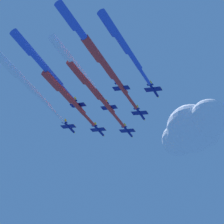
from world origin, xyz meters
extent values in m
cylinder|color=navy|center=(6.72, -14.64, 216.18)|extent=(5.01, 8.77, 1.40)
cone|color=yellow|center=(8.82, -19.23, 216.18)|extent=(1.75, 1.73, 1.33)
cylinder|color=black|center=(4.74, -10.32, 216.18)|extent=(1.20, 0.98, 1.05)
ellipsoid|color=black|center=(7.40, -16.50, 216.62)|extent=(1.64, 2.12, 0.89)
cube|color=navy|center=(6.51, -14.14, 216.13)|extent=(8.39, 5.78, 2.84)
cube|color=yellow|center=(9.80, -12.64, 217.44)|extent=(1.59, 2.38, 0.32)
cube|color=yellow|center=(3.17, -15.67, 214.96)|extent=(1.59, 2.38, 0.32)
cube|color=navy|center=(5.14, -11.20, 216.18)|extent=(3.24, 2.27, 1.13)
cube|color=yellow|center=(4.87, -11.33, 217.08)|extent=(1.24, 1.58, 1.84)
cylinder|color=red|center=(2.24, -4.85, 216.18)|extent=(7.08, 12.70, 1.78)
cylinder|color=red|center=(-2.77, 5.43, 216.09)|extent=(7.89, 13.07, 2.67)
cylinder|color=red|center=(-7.17, 15.99, 216.22)|extent=(8.70, 13.44, 3.55)
cylinder|color=red|center=(-11.54, 26.57, 216.36)|extent=(9.51, 13.81, 4.44)
cylinder|color=navy|center=(13.34, -1.48, 214.80)|extent=(4.93, 8.78, 1.38)
cone|color=yellow|center=(15.39, -6.09, 214.80)|extent=(1.73, 1.72, 1.32)
cylinder|color=black|center=(11.40, 2.86, 214.80)|extent=(1.19, 0.97, 1.04)
ellipsoid|color=black|center=(14.01, -3.34, 215.25)|extent=(1.63, 2.11, 0.88)
cube|color=navy|center=(13.13, -0.98, 214.76)|extent=(8.44, 5.74, 2.71)
cube|color=yellow|center=(16.46, 0.51, 216.00)|extent=(1.57, 2.38, 0.31)
cube|color=yellow|center=(9.76, -2.48, 213.64)|extent=(1.57, 2.38, 0.31)
cube|color=navy|center=(11.80, 1.97, 214.80)|extent=(3.26, 2.26, 1.08)
cube|color=yellow|center=(11.53, 1.86, 215.71)|extent=(1.21, 1.56, 1.85)
cylinder|color=red|center=(9.35, 7.46, 214.80)|extent=(6.04, 10.66, 1.76)
cylinder|color=red|center=(5.24, 15.98, 214.71)|extent=(6.85, 11.01, 2.64)
cylinder|color=red|center=(1.74, 24.78, 214.84)|extent=(7.65, 11.37, 3.52)
cylinder|color=red|center=(-1.73, 33.60, 214.97)|extent=(8.46, 11.73, 4.41)
cylinder|color=navy|center=(-7.58, -11.07, 215.46)|extent=(5.14, 8.74, 1.41)
cone|color=yellow|center=(-5.41, -15.63, 215.46)|extent=(1.77, 1.75, 1.34)
cylinder|color=black|center=(-9.62, -6.78, 215.46)|extent=(1.22, 1.00, 1.06)
ellipsoid|color=black|center=(-6.88, -12.93, 215.90)|extent=(1.67, 2.12, 0.90)
cube|color=navy|center=(-7.80, -10.58, 215.41)|extent=(8.31, 5.84, 3.06)
cube|color=yellow|center=(-4.56, -9.04, 216.82)|extent=(1.61, 2.37, 0.34)
cube|color=yellow|center=(-11.08, -12.14, 214.13)|extent=(1.61, 2.37, 0.34)
cube|color=navy|center=(-9.20, -7.66, 215.46)|extent=(3.21, 2.30, 1.21)
cube|color=yellow|center=(-9.50, -7.80, 216.35)|extent=(1.30, 1.60, 1.82)
cylinder|color=red|center=(-12.12, -1.52, 215.46)|extent=(7.08, 12.25, 1.80)
cylinder|color=red|center=(-17.11, 8.34, 215.35)|extent=(7.89, 12.64, 2.70)
cylinder|color=red|center=(-21.50, 18.49, 215.50)|extent=(8.70, 13.02, 3.60)
cylinder|color=red|center=(-25.87, 28.65, 215.65)|extent=(9.52, 13.41, 4.50)
cylinder|color=navy|center=(-0.96, 2.09, 216.72)|extent=(5.10, 8.73, 1.38)
cone|color=yellow|center=(1.20, -2.47, 216.72)|extent=(1.74, 1.74, 1.32)
cylinder|color=black|center=(-2.99, 6.39, 216.72)|extent=(1.20, 0.99, 1.04)
ellipsoid|color=black|center=(-0.24, 0.24, 217.17)|extent=(1.65, 2.12, 0.88)
cube|color=navy|center=(-1.18, 2.59, 216.67)|extent=(8.42, 5.87, 2.72)
cube|color=yellow|center=(2.12, 4.14, 217.92)|extent=(1.61, 2.38, 0.31)
cube|color=yellow|center=(-4.51, 1.01, 215.56)|extent=(1.61, 2.38, 0.31)
cube|color=navy|center=(-2.57, 5.51, 216.72)|extent=(3.25, 2.31, 1.08)
cube|color=yellow|center=(-2.84, 5.38, 217.63)|extent=(1.23, 1.56, 1.84)
cylinder|color=white|center=(-5.32, 11.33, 216.72)|extent=(6.67, 11.49, 1.76)
cylinder|color=white|center=(-9.99, 20.54, 216.63)|extent=(7.46, 11.87, 2.64)
cylinder|color=white|center=(-14.05, 30.05, 216.76)|extent=(8.26, 12.25, 3.53)
cylinder|color=white|center=(-18.08, 39.57, 216.89)|extent=(9.06, 12.62, 4.41)
cylinder|color=navy|center=(19.96, 11.69, 214.81)|extent=(5.01, 8.76, 1.39)
cone|color=yellow|center=(22.06, 7.09, 214.81)|extent=(1.74, 1.73, 1.32)
cylinder|color=black|center=(17.98, 16.01, 214.81)|extent=(1.20, 0.98, 1.04)
ellipsoid|color=black|center=(20.65, 9.83, 215.25)|extent=(1.64, 2.12, 0.88)
cube|color=navy|center=(19.75, 12.18, 214.76)|extent=(8.42, 5.79, 2.75)
cube|color=yellow|center=(23.05, 13.70, 216.02)|extent=(1.59, 2.38, 0.31)
cube|color=yellow|center=(16.40, 10.65, 213.63)|extent=(1.59, 2.38, 0.31)
cube|color=navy|center=(18.38, 15.12, 214.81)|extent=(3.25, 2.28, 1.09)
cube|color=yellow|center=(18.11, 15.00, 215.71)|extent=(1.22, 1.57, 1.84)
cylinder|color=white|center=(15.47, 21.50, 214.81)|extent=(7.10, 12.74, 1.77)
cylinder|color=white|center=(10.43, 31.82, 214.71)|extent=(7.90, 13.11, 2.65)
cylinder|color=white|center=(6.01, 42.43, 214.84)|extent=(8.71, 13.48, 3.53)
cylinder|color=white|center=(1.61, 53.04, 214.98)|extent=(9.51, 13.85, 4.42)
cylinder|color=navy|center=(-21.88, -7.50, 217.23)|extent=(5.08, 8.76, 1.42)
cone|color=yellow|center=(-19.74, -12.08, 217.23)|extent=(1.77, 1.75, 1.34)
cylinder|color=black|center=(-23.88, -3.20, 217.23)|extent=(1.22, 0.99, 1.06)
ellipsoid|color=black|center=(-21.19, -9.37, 217.67)|extent=(1.66, 2.12, 0.90)
cube|color=navy|center=(-22.09, -7.01, 217.19)|extent=(8.32, 5.79, 3.07)
cube|color=yellow|center=(-18.84, -5.49, 218.60)|extent=(1.60, 2.38, 0.34)
cube|color=yellow|center=(-25.38, -8.54, 215.91)|extent=(1.60, 2.38, 0.34)
cube|color=navy|center=(-23.47, -4.08, 217.23)|extent=(3.21, 2.28, 1.21)
cube|color=yellow|center=(-23.77, -4.22, 218.12)|extent=(1.30, 1.60, 1.82)
cylinder|color=blue|center=(-26.17, 1.73, 217.23)|extent=(6.61, 11.46, 1.80)
cylinder|color=blue|center=(-30.76, 10.91, 217.13)|extent=(7.43, 11.84, 2.70)
cylinder|color=blue|center=(-34.74, 20.37, 217.27)|extent=(8.25, 12.22, 3.60)
cylinder|color=blue|center=(-38.69, 29.85, 217.43)|extent=(9.06, 12.60, 4.50)
cylinder|color=navy|center=(5.66, 15.26, 216.01)|extent=(5.10, 8.73, 1.39)
cone|color=yellow|center=(7.82, 10.69, 216.01)|extent=(1.75, 1.74, 1.32)
cylinder|color=black|center=(3.63, 19.55, 216.01)|extent=(1.20, 0.99, 1.04)
ellipsoid|color=black|center=(6.37, 13.40, 216.46)|extent=(1.66, 2.12, 0.88)
cube|color=navy|center=(5.44, 15.75, 215.97)|extent=(8.40, 5.86, 2.78)
cube|color=yellow|center=(8.73, 17.30, 217.25)|extent=(1.61, 2.38, 0.32)
cube|color=yellow|center=(2.12, 14.18, 214.82)|extent=(1.61, 2.38, 0.32)
cube|color=navy|center=(4.05, 18.67, 216.01)|extent=(3.24, 2.30, 1.10)
cube|color=yellow|center=(3.78, 18.55, 216.92)|extent=(1.24, 1.57, 1.84)
cylinder|color=blue|center=(1.28, 24.54, 216.01)|extent=(6.72, 11.60, 1.77)
cylinder|color=blue|center=(-3.43, 33.85, 215.92)|extent=(7.52, 11.98, 2.65)
cylinder|color=blue|center=(-7.53, 43.45, 216.05)|extent=(8.32, 12.36, 3.54)
cylinder|color=blue|center=(-11.61, 53.06, 216.19)|extent=(9.12, 12.74, 4.42)
cylinder|color=navy|center=(-15.26, 5.66, 215.45)|extent=(5.11, 8.74, 1.41)
cone|color=yellow|center=(-13.10, 1.09, 215.45)|extent=(1.77, 1.75, 1.34)
cylinder|color=black|center=(-17.28, 9.96, 215.45)|extent=(1.21, 0.99, 1.06)
ellipsoid|color=black|center=(-14.56, 3.80, 215.89)|extent=(1.67, 2.12, 0.90)
cube|color=navy|center=(-15.47, 6.16, 215.41)|extent=(8.32, 5.82, 3.05)
cube|color=yellow|center=(-12.23, 7.68, 216.81)|extent=(1.61, 2.38, 0.34)
cube|color=yellow|center=(-18.76, 4.61, 214.13)|extent=(1.61, 2.38, 0.34)
cube|color=navy|center=(-16.87, 9.08, 215.45)|extent=(3.21, 2.29, 1.21)
cube|color=yellow|center=(-17.16, 8.94, 216.34)|extent=(1.30, 1.60, 1.82)
cylinder|color=blue|center=(-19.74, 15.18, 215.45)|extent=(6.99, 12.15, 1.80)
cylinder|color=blue|center=(-24.65, 24.95, 215.35)|extent=(7.80, 12.53, 2.70)
cylinder|color=blue|center=(-28.96, 35.02, 215.49)|extent=(8.62, 12.91, 3.60)
cylinder|color=blue|center=(-33.25, 45.09, 215.65)|extent=(9.43, 13.30, 4.50)
sphere|color=white|center=(-8.02, -45.65, 223.48)|extent=(25.75, 25.75, 25.75)
sphere|color=white|center=(-20.96, -45.28, 221.12)|extent=(19.32, 19.32, 19.32)
sphere|color=white|center=(3.99, -47.88, 225.08)|extent=(18.03, 18.03, 18.03)
sphere|color=white|center=(-8.74, -55.69, 225.62)|extent=(16.74, 16.74, 16.74)
sphere|color=white|center=(-7.91, -44.51, 230.80)|extent=(14.16, 14.16, 14.16)
camera|label=1|loc=(-111.28, 80.82, 84.39)|focal=64.19mm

